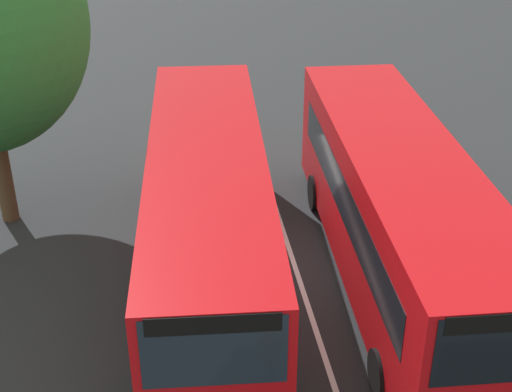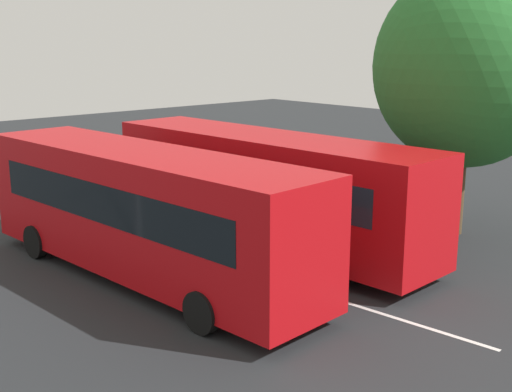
% 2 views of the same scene
% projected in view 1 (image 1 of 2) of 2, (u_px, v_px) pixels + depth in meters
% --- Properties ---
extents(ground_plane, '(73.26, 73.26, 0.00)m').
position_uv_depth(ground_plane, '(295.00, 266.00, 17.29)').
color(ground_plane, '#232628').
extents(bus_far_left, '(11.31, 3.00, 3.36)m').
position_uv_depth(bus_far_left, '(208.00, 213.00, 15.84)').
color(bus_far_left, '#B70C11').
rests_on(bus_far_left, ground).
extents(bus_center_left, '(11.34, 3.19, 3.36)m').
position_uv_depth(bus_center_left, '(398.00, 212.00, 15.88)').
color(bus_center_left, '#B70C11').
rests_on(bus_center_left, ground).
extents(lane_stripe_outer_left, '(15.33, 1.70, 0.01)m').
position_uv_depth(lane_stripe_outer_left, '(295.00, 266.00, 17.29)').
color(lane_stripe_outer_left, silver).
rests_on(lane_stripe_outer_left, ground).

